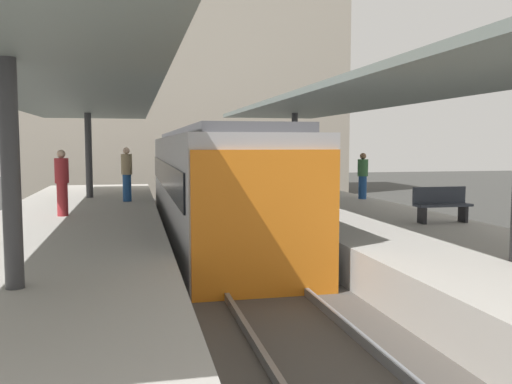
{
  "coord_description": "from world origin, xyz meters",
  "views": [
    {
      "loc": [
        -2.24,
        -12.47,
        2.89
      ],
      "look_at": [
        0.92,
        1.61,
        1.63
      ],
      "focal_mm": 38.25,
      "sensor_mm": 36.0,
      "label": 1
    }
  ],
  "objects": [
    {
      "name": "passenger_far_end",
      "position": [
        -4.1,
        2.62,
        1.91
      ],
      "size": [
        0.36,
        0.36,
        1.75
      ],
      "color": "maroon",
      "rests_on": "platform_left"
    },
    {
      "name": "station_building_backdrop",
      "position": [
        0.87,
        20.0,
        5.5
      ],
      "size": [
        18.0,
        6.0,
        11.0
      ],
      "primitive_type": "cube",
      "color": "#A89E8E",
      "rests_on": "ground_plane"
    },
    {
      "name": "canopy_left",
      "position": [
        -3.8,
        1.4,
        4.04
      ],
      "size": [
        4.18,
        21.0,
        3.16
      ],
      "color": "#333335",
      "rests_on": "platform_left"
    },
    {
      "name": "platform_left",
      "position": [
        -3.8,
        0.0,
        0.5
      ],
      "size": [
        4.4,
        28.0,
        1.0
      ],
      "primitive_type": "cube",
      "color": "#ADA8A0",
      "rests_on": "ground_plane"
    },
    {
      "name": "passenger_near_bench",
      "position": [
        5.5,
        5.12,
        1.82
      ],
      "size": [
        0.36,
        0.36,
        1.59
      ],
      "color": "navy",
      "rests_on": "platform_right"
    },
    {
      "name": "commuter_train",
      "position": [
        0.0,
        3.88,
        1.73
      ],
      "size": [
        2.78,
        14.53,
        3.1
      ],
      "color": "#ADADB2",
      "rests_on": "track_ballast"
    },
    {
      "name": "ground_plane",
      "position": [
        0.0,
        0.0,
        0.0
      ],
      "size": [
        80.0,
        80.0,
        0.0
      ],
      "primitive_type": "plane",
      "color": "#383835"
    },
    {
      "name": "platform_sign",
      "position": [
        2.95,
        3.77,
        2.62
      ],
      "size": [
        0.9,
        0.08,
        2.21
      ],
      "color": "#262628",
      "rests_on": "platform_right"
    },
    {
      "name": "rail_near_side",
      "position": [
        -0.72,
        0.0,
        0.27
      ],
      "size": [
        0.08,
        28.0,
        0.14
      ],
      "primitive_type": "cube",
      "color": "slate",
      "rests_on": "track_ballast"
    },
    {
      "name": "passenger_mid_platform",
      "position": [
        -2.48,
        6.07,
        1.93
      ],
      "size": [
        0.36,
        0.36,
        1.79
      ],
      "color": "navy",
      "rests_on": "platform_left"
    },
    {
      "name": "platform_right",
      "position": [
        3.8,
        0.0,
        0.5
      ],
      "size": [
        4.4,
        28.0,
        1.0
      ],
      "primitive_type": "cube",
      "color": "#ADA8A0",
      "rests_on": "ground_plane"
    },
    {
      "name": "canopy_right",
      "position": [
        3.8,
        1.4,
        4.13
      ],
      "size": [
        4.18,
        21.0,
        3.25
      ],
      "color": "#333335",
      "rests_on": "platform_right"
    },
    {
      "name": "track_ballast",
      "position": [
        0.0,
        0.0,
        0.1
      ],
      "size": [
        3.2,
        28.0,
        0.2
      ],
      "primitive_type": "cube",
      "color": "#4C4742",
      "rests_on": "ground_plane"
    },
    {
      "name": "rail_far_side",
      "position": [
        0.72,
        0.0,
        0.27
      ],
      "size": [
        0.08,
        28.0,
        0.14
      ],
      "primitive_type": "cube",
      "color": "slate",
      "rests_on": "track_ballast"
    },
    {
      "name": "platform_bench",
      "position": [
        5.01,
        -0.66,
        1.46
      ],
      "size": [
        1.4,
        0.41,
        0.86
      ],
      "color": "black",
      "rests_on": "platform_right"
    }
  ]
}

